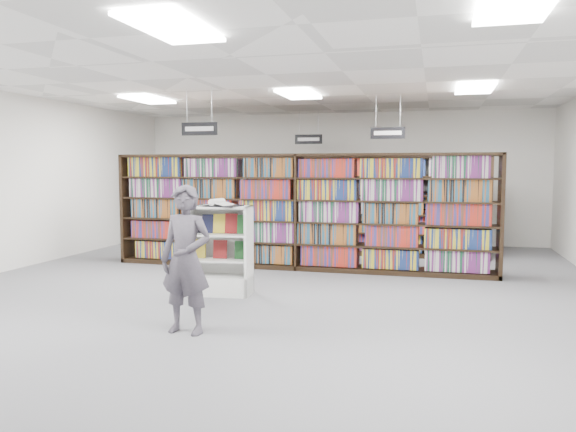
% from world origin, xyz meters
% --- Properties ---
extents(floor, '(12.00, 12.00, 0.00)m').
position_xyz_m(floor, '(0.00, 0.00, 0.00)').
color(floor, '#5B5B61').
rests_on(floor, ground).
extents(ceiling, '(10.00, 12.00, 0.10)m').
position_xyz_m(ceiling, '(0.00, 0.00, 3.20)').
color(ceiling, white).
rests_on(ceiling, wall_back).
extents(wall_back, '(10.00, 0.10, 3.20)m').
position_xyz_m(wall_back, '(0.00, 6.00, 1.60)').
color(wall_back, silver).
rests_on(wall_back, ground).
extents(bookshelf_row_near, '(7.00, 0.60, 2.10)m').
position_xyz_m(bookshelf_row_near, '(0.00, 2.00, 1.05)').
color(bookshelf_row_near, black).
rests_on(bookshelf_row_near, floor).
extents(bookshelf_row_mid, '(7.00, 0.60, 2.10)m').
position_xyz_m(bookshelf_row_mid, '(0.00, 4.00, 1.05)').
color(bookshelf_row_mid, black).
rests_on(bookshelf_row_mid, floor).
extents(bookshelf_row_far, '(7.00, 0.60, 2.10)m').
position_xyz_m(bookshelf_row_far, '(0.00, 5.70, 1.05)').
color(bookshelf_row_far, black).
rests_on(bookshelf_row_far, floor).
extents(aisle_sign_left, '(0.65, 0.02, 0.80)m').
position_xyz_m(aisle_sign_left, '(-1.50, 1.00, 2.53)').
color(aisle_sign_left, '#B2B2B7').
rests_on(aisle_sign_left, ceiling).
extents(aisle_sign_right, '(0.65, 0.02, 0.80)m').
position_xyz_m(aisle_sign_right, '(1.50, 3.00, 2.53)').
color(aisle_sign_right, '#B2B2B7').
rests_on(aisle_sign_right, ceiling).
extents(aisle_sign_center, '(0.65, 0.02, 0.80)m').
position_xyz_m(aisle_sign_center, '(-0.50, 5.00, 2.53)').
color(aisle_sign_center, '#B2B2B7').
rests_on(aisle_sign_center, ceiling).
extents(troffer_front_center, '(0.60, 1.20, 0.04)m').
position_xyz_m(troffer_front_center, '(0.00, -3.00, 3.16)').
color(troffer_front_center, white).
rests_on(troffer_front_center, ceiling).
extents(troffer_front_right, '(0.60, 1.20, 0.04)m').
position_xyz_m(troffer_front_right, '(3.00, -3.00, 3.16)').
color(troffer_front_right, white).
rests_on(troffer_front_right, ceiling).
extents(troffer_back_left, '(0.60, 1.20, 0.04)m').
position_xyz_m(troffer_back_left, '(-3.00, 2.00, 3.16)').
color(troffer_back_left, white).
rests_on(troffer_back_left, ceiling).
extents(troffer_back_center, '(0.60, 1.20, 0.04)m').
position_xyz_m(troffer_back_center, '(0.00, 2.00, 3.16)').
color(troffer_back_center, white).
rests_on(troffer_back_center, ceiling).
extents(troffer_back_right, '(0.60, 1.20, 0.04)m').
position_xyz_m(troffer_back_right, '(3.00, 2.00, 3.16)').
color(troffer_back_right, white).
rests_on(troffer_back_right, ceiling).
extents(endcap_display, '(0.97, 0.55, 1.30)m').
position_xyz_m(endcap_display, '(-0.63, -0.31, 0.45)').
color(endcap_display, silver).
rests_on(endcap_display, floor).
extents(open_book, '(0.70, 0.46, 0.13)m').
position_xyz_m(open_book, '(-0.63, -0.37, 1.33)').
color(open_book, black).
rests_on(open_book, endcap_display).
extents(shopper, '(0.64, 0.44, 1.67)m').
position_xyz_m(shopper, '(-0.27, -2.23, 0.83)').
color(shopper, '#4B4650').
rests_on(shopper, floor).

